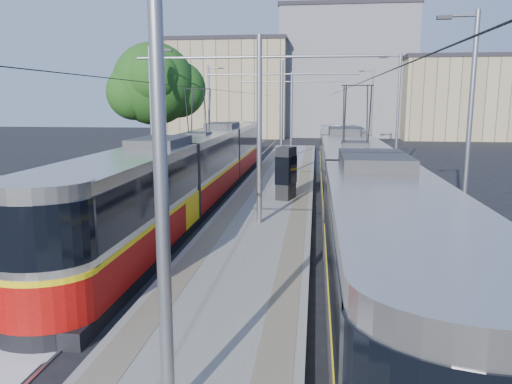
# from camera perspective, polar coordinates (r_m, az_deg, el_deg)

# --- Properties ---
(ground) EXTENTS (160.00, 160.00, 0.00)m
(ground) POSITION_cam_1_polar(r_m,az_deg,el_deg) (11.85, -4.15, -14.26)
(ground) COLOR black
(ground) RESTS_ON ground
(platform) EXTENTS (4.00, 50.00, 0.30)m
(platform) POSITION_cam_1_polar(r_m,az_deg,el_deg) (28.05, 2.44, 0.56)
(platform) COLOR gray
(platform) RESTS_ON ground
(tactile_strip_left) EXTENTS (0.70, 50.00, 0.01)m
(tactile_strip_left) POSITION_cam_1_polar(r_m,az_deg,el_deg) (28.17, -0.49, 0.93)
(tactile_strip_left) COLOR gray
(tactile_strip_left) RESTS_ON platform
(tactile_strip_right) EXTENTS (0.70, 50.00, 0.01)m
(tactile_strip_right) POSITION_cam_1_polar(r_m,az_deg,el_deg) (27.96, 5.41, 0.81)
(tactile_strip_right) COLOR gray
(tactile_strip_right) RESTS_ON platform
(rails) EXTENTS (8.71, 70.00, 0.03)m
(rails) POSITION_cam_1_polar(r_m,az_deg,el_deg) (28.08, 2.44, 0.29)
(rails) COLOR gray
(rails) RESTS_ON ground
(tram_left) EXTENTS (2.43, 31.09, 5.50)m
(tram_left) POSITION_cam_1_polar(r_m,az_deg,el_deg) (24.90, -6.46, 2.88)
(tram_left) COLOR black
(tram_left) RESTS_ON ground
(tram_right) EXTENTS (2.43, 31.73, 5.50)m
(tram_right) POSITION_cam_1_polar(r_m,az_deg,el_deg) (19.63, 11.13, 1.17)
(tram_right) COLOR black
(tram_right) RESTS_ON ground
(catenary) EXTENTS (9.20, 70.00, 7.00)m
(catenary) POSITION_cam_1_polar(r_m,az_deg,el_deg) (24.81, 2.01, 9.44)
(catenary) COLOR gray
(catenary) RESTS_ON platform
(street_lamps) EXTENTS (15.18, 38.22, 8.00)m
(street_lamps) POSITION_cam_1_polar(r_m,az_deg,el_deg) (31.64, 3.07, 9.02)
(street_lamps) COLOR gray
(street_lamps) RESTS_ON ground
(shelter) EXTENTS (1.01, 1.29, 2.49)m
(shelter) POSITION_cam_1_polar(r_m,az_deg,el_deg) (23.72, 3.46, 2.31)
(shelter) COLOR black
(shelter) RESTS_ON platform
(tree) EXTENTS (6.04, 5.59, 8.78)m
(tree) POSITION_cam_1_polar(r_m,az_deg,el_deg) (34.95, -10.90, 11.85)
(tree) COLOR #382314
(tree) RESTS_ON ground
(building_left) EXTENTS (16.32, 12.24, 13.10)m
(building_left) POSITION_cam_1_polar(r_m,az_deg,el_deg) (71.61, -2.95, 11.68)
(building_left) COLOR tan
(building_left) RESTS_ON ground
(building_centre) EXTENTS (18.36, 14.28, 17.57)m
(building_centre) POSITION_cam_1_polar(r_m,az_deg,el_deg) (74.76, 10.09, 13.20)
(building_centre) COLOR slate
(building_centre) RESTS_ON ground
(building_right) EXTENTS (14.28, 10.20, 10.56)m
(building_right) POSITION_cam_1_polar(r_m,az_deg,el_deg) (70.86, 21.82, 9.95)
(building_right) COLOR tan
(building_right) RESTS_ON ground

